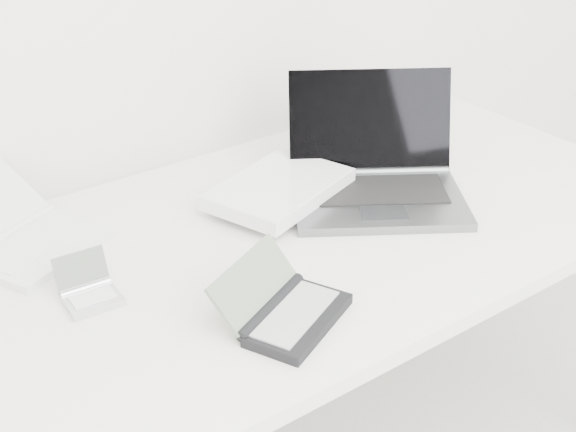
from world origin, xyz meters
TOP-DOWN VIEW (x-y plane):
  - desk at (0.00, 1.55)m, footprint 1.60×0.80m
  - laptop_large at (0.16, 1.60)m, footprint 0.58×0.46m
  - netbook_open_white at (-0.44, 1.80)m, footprint 0.34×0.36m
  - pda_silver at (-0.41, 1.56)m, footprint 0.10×0.10m
  - palmtop_charcoal at (-0.18, 1.32)m, footprint 0.24×0.23m

SIDE VIEW (x-z plane):
  - desk at x=0.00m, z-range 0.32..1.05m
  - pda_silver at x=-0.41m, z-range 0.71..0.78m
  - palmtop_charcoal at x=-0.18m, z-range 0.70..0.80m
  - netbook_open_white at x=-0.44m, z-range 0.70..0.80m
  - laptop_large at x=0.16m, z-range 0.65..0.88m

